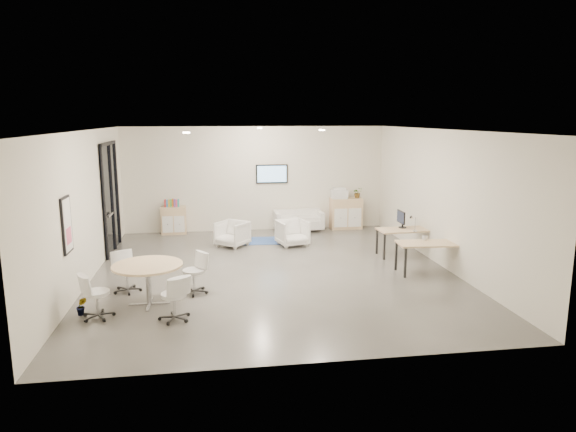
% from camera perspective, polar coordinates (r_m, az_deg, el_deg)
% --- Properties ---
extents(room_shell, '(9.60, 10.60, 4.80)m').
position_cam_1_polar(room_shell, '(11.44, -1.67, 1.50)').
color(room_shell, '#4D4C47').
rests_on(room_shell, ground).
extents(glass_door, '(0.09, 1.90, 2.85)m').
position_cam_1_polar(glass_door, '(14.10, -19.12, 2.29)').
color(glass_door, black).
rests_on(glass_door, room_shell).
extents(artwork, '(0.05, 0.54, 1.04)m').
position_cam_1_polar(artwork, '(10.14, -23.37, -0.94)').
color(artwork, black).
rests_on(artwork, room_shell).
extents(wall_tv, '(0.98, 0.06, 0.58)m').
position_cam_1_polar(wall_tv, '(15.87, -1.81, 4.70)').
color(wall_tv, black).
rests_on(wall_tv, room_shell).
extents(ceiling_spots, '(3.14, 4.14, 0.03)m').
position_cam_1_polar(ceiling_spots, '(12.10, -3.14, 9.52)').
color(ceiling_spots, '#FFEAC6').
rests_on(ceiling_spots, room_shell).
extents(sideboard_left, '(0.74, 0.38, 0.83)m').
position_cam_1_polar(sideboard_left, '(15.83, -12.58, -0.48)').
color(sideboard_left, '#D7AD81').
rests_on(sideboard_left, room_shell).
extents(sideboard_right, '(0.98, 0.47, 0.98)m').
position_cam_1_polar(sideboard_right, '(16.27, 6.46, 0.29)').
color(sideboard_right, '#D7AD81').
rests_on(sideboard_right, room_shell).
extents(books, '(0.43, 0.14, 0.22)m').
position_cam_1_polar(books, '(15.74, -12.79, 1.39)').
color(books, red).
rests_on(books, sideboard_left).
extents(printer, '(0.48, 0.40, 0.33)m').
position_cam_1_polar(printer, '(16.11, 5.72, 2.52)').
color(printer, white).
rests_on(printer, sideboard_right).
extents(loveseat, '(1.51, 0.80, 0.55)m').
position_cam_1_polar(loveseat, '(15.87, 1.16, -0.59)').
color(loveseat, white).
rests_on(loveseat, room_shell).
extents(blue_rug, '(1.45, 1.01, 0.01)m').
position_cam_1_polar(blue_rug, '(14.67, -2.70, -2.75)').
color(blue_rug, '#315697').
rests_on(blue_rug, room_shell).
extents(armchair_left, '(1.01, 1.01, 0.76)m').
position_cam_1_polar(armchair_left, '(14.05, -6.21, -1.84)').
color(armchair_left, white).
rests_on(armchair_left, room_shell).
extents(armchair_right, '(0.90, 0.87, 0.78)m').
position_cam_1_polar(armchair_right, '(14.05, 0.49, -1.75)').
color(armchair_right, white).
rests_on(armchair_right, room_shell).
extents(desk_rear, '(1.37, 0.75, 0.70)m').
position_cam_1_polar(desk_rear, '(13.30, 12.82, -1.72)').
color(desk_rear, '#D7AD81').
rests_on(desk_rear, room_shell).
extents(desk_front, '(1.39, 0.77, 0.70)m').
position_cam_1_polar(desk_front, '(11.98, 15.24, -3.21)').
color(desk_front, '#D7AD81').
rests_on(desk_front, room_shell).
extents(monitor, '(0.20, 0.50, 0.44)m').
position_cam_1_polar(monitor, '(13.36, 12.48, -0.30)').
color(monitor, black).
rests_on(monitor, desk_rear).
extents(round_table, '(1.30, 1.30, 0.79)m').
position_cam_1_polar(round_table, '(9.93, -15.33, -5.65)').
color(round_table, '#D7AD81').
rests_on(round_table, room_shell).
extents(meeting_chairs, '(2.44, 2.44, 0.82)m').
position_cam_1_polar(meeting_chairs, '(10.02, -15.24, -7.28)').
color(meeting_chairs, white).
rests_on(meeting_chairs, room_shell).
extents(plant_cabinet, '(0.34, 0.37, 0.25)m').
position_cam_1_polar(plant_cabinet, '(16.30, 7.72, 2.47)').
color(plant_cabinet, '#3F7F3F').
rests_on(plant_cabinet, sideboard_right).
extents(plant_floor, '(0.23, 0.36, 0.15)m').
position_cam_1_polar(plant_floor, '(10.00, -21.93, -9.77)').
color(plant_floor, '#3F7F3F').
rests_on(plant_floor, room_shell).
extents(cup, '(0.15, 0.14, 0.13)m').
position_cam_1_polar(cup, '(12.17, 14.96, -2.31)').
color(cup, white).
rests_on(cup, desk_front).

